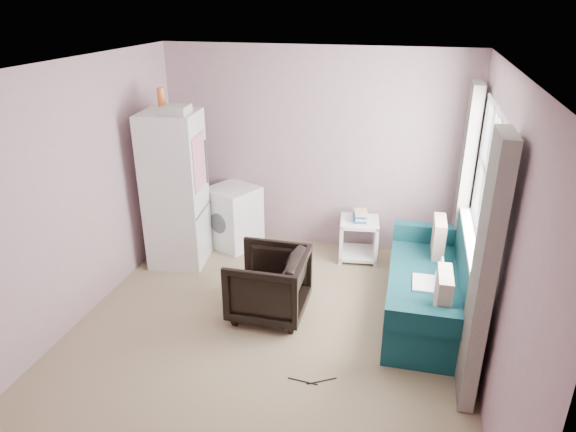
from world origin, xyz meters
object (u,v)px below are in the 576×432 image
Objects in this scene: armchair at (268,281)px; washing_machine at (233,216)px; side_table at (359,236)px; fridge at (175,189)px; sofa at (438,289)px.

armchair is 1.66m from washing_machine.
armchair reaches higher than side_table.
fridge reaches higher than side_table.
sofa reaches higher than washing_machine.
armchair is 0.36× the size of fridge.
sofa reaches higher than side_table.
sofa is at bearing -16.16° from fridge.
sofa is at bearing 2.01° from washing_machine.
fridge is at bearing 170.12° from sofa.
fridge reaches higher than sofa.
fridge is (-1.37, 0.85, 0.55)m from armchair.
washing_machine is 1.25× the size of side_table.
washing_machine is at bearing -148.75° from armchair.
armchair is at bearing -168.35° from sofa.
washing_machine is (0.49, 0.56, -0.52)m from fridge.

